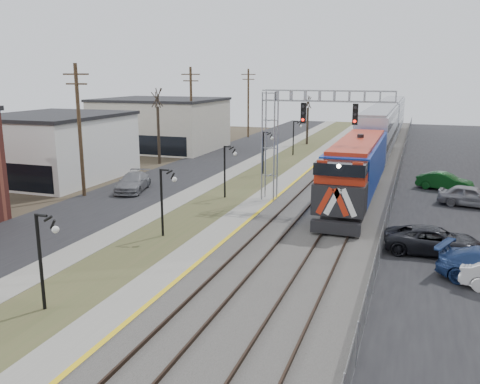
% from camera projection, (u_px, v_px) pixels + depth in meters
% --- Properties ---
extents(street_west, '(7.00, 120.00, 0.04)m').
position_uv_depth(street_west, '(177.00, 175.00, 47.48)').
color(street_west, black).
rests_on(street_west, ground).
extents(sidewalk, '(2.00, 120.00, 0.08)m').
position_uv_depth(sidewalk, '(222.00, 178.00, 46.02)').
color(sidewalk, gray).
rests_on(sidewalk, ground).
extents(grass_median, '(4.00, 120.00, 0.06)m').
position_uv_depth(grass_median, '(253.00, 180.00, 45.06)').
color(grass_median, '#424A27').
rests_on(grass_median, ground).
extents(platform, '(2.00, 120.00, 0.24)m').
position_uv_depth(platform, '(286.00, 181.00, 44.07)').
color(platform, gray).
rests_on(platform, ground).
extents(ballast_bed, '(8.00, 120.00, 0.20)m').
position_uv_depth(ballast_bed, '(344.00, 186.00, 42.45)').
color(ballast_bed, '#595651').
rests_on(ballast_bed, ground).
extents(platform_edge, '(0.24, 120.00, 0.01)m').
position_uv_depth(platform_edge, '(296.00, 181.00, 43.75)').
color(platform_edge, gold).
rests_on(platform_edge, platform).
extents(track_near, '(1.58, 120.00, 0.15)m').
position_uv_depth(track_near, '(320.00, 182.00, 43.06)').
color(track_near, '#2D2119').
rests_on(track_near, ballast_bed).
extents(track_far, '(1.58, 120.00, 0.15)m').
position_uv_depth(track_far, '(362.00, 185.00, 41.93)').
color(track_far, '#2D2119').
rests_on(track_far, ballast_bed).
extents(train, '(3.00, 63.05, 5.33)m').
position_uv_depth(train, '(381.00, 130.00, 58.53)').
color(train, '#13329A').
rests_on(train, ground).
extents(signal_gantry, '(9.00, 1.07, 8.15)m').
position_uv_depth(signal_gantry, '(293.00, 127.00, 35.67)').
color(signal_gantry, gray).
rests_on(signal_gantry, ground).
extents(lampposts, '(0.14, 62.14, 4.00)m').
position_uv_depth(lampposts, '(164.00, 202.00, 29.25)').
color(lampposts, black).
rests_on(lampposts, ground).
extents(utility_poles, '(0.28, 80.28, 10.00)m').
position_uv_depth(utility_poles, '(80.00, 131.00, 38.14)').
color(utility_poles, '#4C3823').
rests_on(utility_poles, ground).
extents(fence, '(0.04, 120.00, 1.60)m').
position_uv_depth(fence, '(397.00, 181.00, 40.94)').
color(fence, gray).
rests_on(fence, ground).
extents(buildings_west, '(14.00, 67.00, 7.00)m').
position_uv_depth(buildings_west, '(6.00, 155.00, 39.96)').
color(buildings_west, '#BAB1A2').
rests_on(buildings_west, ground).
extents(bare_trees, '(12.30, 42.30, 5.95)m').
position_uv_depth(bare_trees, '(183.00, 141.00, 50.85)').
color(bare_trees, '#382D23').
rests_on(bare_trees, ground).
extents(car_lot_c, '(5.10, 2.47, 1.40)m').
position_uv_depth(car_lot_c, '(434.00, 241.00, 26.41)').
color(car_lot_c, black).
rests_on(car_lot_c, ground).
extents(car_lot_e, '(4.67, 2.60, 1.50)m').
position_uv_depth(car_lot_e, '(471.00, 197.00, 35.86)').
color(car_lot_e, gray).
rests_on(car_lot_e, ground).
extents(car_lot_f, '(4.52, 2.63, 1.41)m').
position_uv_depth(car_lot_f, '(445.00, 182.00, 41.02)').
color(car_lot_f, '#0D4114').
rests_on(car_lot_f, ground).
extents(car_street_b, '(3.20, 5.28, 1.43)m').
position_uv_depth(car_street_b, '(133.00, 183.00, 40.73)').
color(car_street_b, slate).
rests_on(car_street_b, ground).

